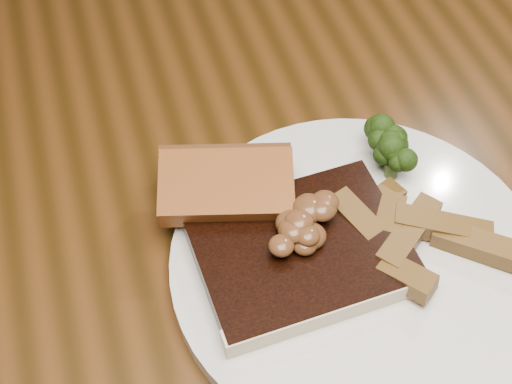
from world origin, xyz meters
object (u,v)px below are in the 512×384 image
chair_far (42,22)px  garlic_bread (227,202)px  potato_wedges (420,230)px  steak (301,252)px  plate (358,264)px  dining_table (265,278)px

chair_far → garlic_bread: bearing=85.6°
garlic_bread → potato_wedges: 0.16m
chair_far → potato_wedges: size_ratio=8.66×
steak → plate: bearing=-19.9°
potato_wedges → garlic_bread: bearing=152.3°
dining_table → steak: 0.13m
steak → garlic_bread: same height
dining_table → steak: (0.01, -0.05, 0.12)m
dining_table → plate: plate is taller
dining_table → potato_wedges: potato_wedges is taller
steak → garlic_bread: bearing=120.1°
chair_far → plate: 0.83m
plate → garlic_bread: bearing=137.8°
chair_far → steak: (0.18, -0.73, 0.30)m
dining_table → chair_far: chair_far is taller
steak → potato_wedges: 0.10m
potato_wedges → plate: bearing=-174.6°
garlic_bread → steak: bearing=-41.6°
dining_table → chair_far: 0.72m
plate → steak: size_ratio=1.88×
chair_far → garlic_bread: size_ratio=8.15×
dining_table → potato_wedges: 0.17m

